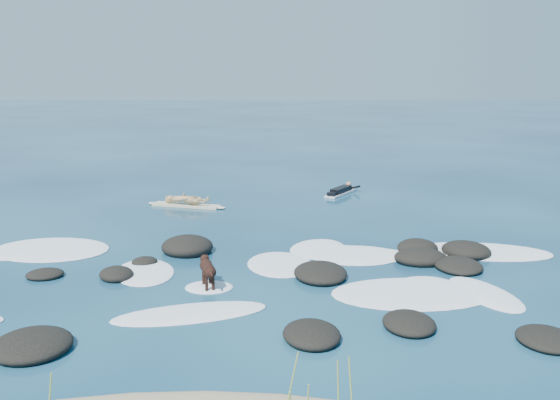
{
  "coord_description": "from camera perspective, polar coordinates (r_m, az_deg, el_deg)",
  "views": [
    {
      "loc": [
        1.25,
        -14.74,
        4.92
      ],
      "look_at": [
        0.98,
        4.0,
        0.9
      ],
      "focal_mm": 40.0,
      "sensor_mm": 36.0,
      "label": 1
    }
  ],
  "objects": [
    {
      "name": "standing_surfer_rig",
      "position": [
        22.47,
        -8.6,
        1.07
      ],
      "size": [
        2.97,
        1.16,
        1.71
      ],
      "rotation": [
        0.0,
        0.0,
        -0.27
      ],
      "color": "beige",
      "rests_on": "ground"
    },
    {
      "name": "reef_rocks",
      "position": [
        14.54,
        0.26,
        -7.24
      ],
      "size": [
        14.26,
        7.82,
        0.57
      ],
      "color": "black",
      "rests_on": "ground"
    },
    {
      "name": "ground",
      "position": [
        15.59,
        -3.84,
        -6.32
      ],
      "size": [
        160.0,
        160.0,
        0.0
      ],
      "primitive_type": "plane",
      "color": "#0A2642",
      "rests_on": "ground"
    },
    {
      "name": "breaking_foam",
      "position": [
        15.69,
        -0.32,
        -6.12
      ],
      "size": [
        16.3,
        6.83,
        0.12
      ],
      "color": "white",
      "rests_on": "ground"
    },
    {
      "name": "dog",
      "position": [
        14.18,
        -6.64,
        -6.23
      ],
      "size": [
        0.5,
        1.11,
        0.72
      ],
      "rotation": [
        0.0,
        0.0,
        1.87
      ],
      "color": "black",
      "rests_on": "ground"
    },
    {
      "name": "paddling_surfer_rig",
      "position": [
        24.65,
        5.62,
        0.84
      ],
      "size": [
        1.52,
        2.07,
        0.38
      ],
      "rotation": [
        0.0,
        0.0,
        1.04
      ],
      "color": "silver",
      "rests_on": "ground"
    }
  ]
}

